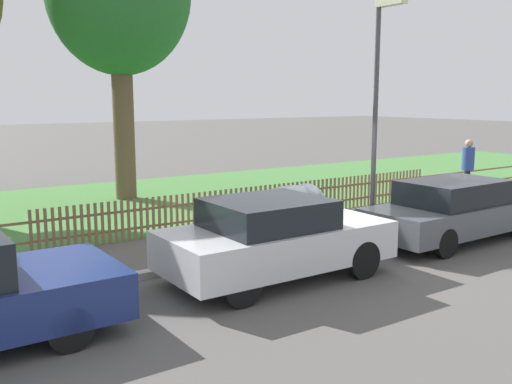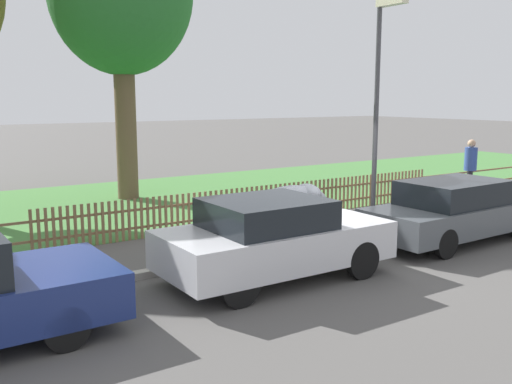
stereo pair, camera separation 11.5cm
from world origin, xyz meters
The scene contains 9 objects.
ground_plane centered at (0.00, 0.00, 0.00)m, with size 120.00×120.00×0.00m, color #565451.
kerb_stone centered at (0.00, 0.10, 0.06)m, with size 40.94×0.20×0.12m, color #B2ADA3.
grass_strip centered at (0.00, 6.89, 0.01)m, with size 40.94×8.45×0.01m, color #477F3D.
park_fence centered at (0.00, 2.67, 0.45)m, with size 40.94×0.05×0.90m.
parked_car_navy_estate centered at (-2.57, -1.17, 0.71)m, with size 3.91×1.82×1.38m.
parked_car_red_compact centered at (2.20, -1.21, 0.67)m, with size 4.60×1.72×1.32m.
covered_motorcycle centered at (-0.51, 1.02, 0.70)m, with size 2.12×0.85×1.15m.
pedestrian_near_fence centered at (6.74, 1.81, 1.01)m, with size 0.51×0.51×1.80m.
street_lamp centered at (1.46, 0.43, 3.29)m, with size 0.20×0.79×5.15m.
Camera 2 is at (-7.93, -8.73, 3.03)m, focal length 40.00 mm.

